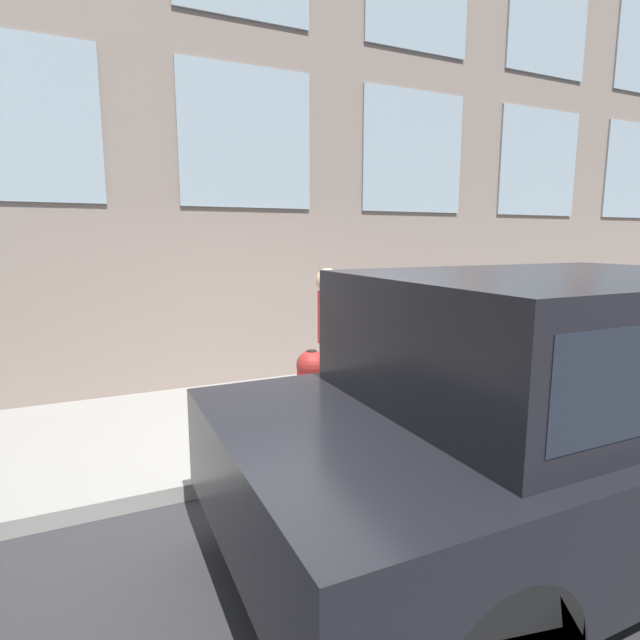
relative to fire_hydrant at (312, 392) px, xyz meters
The scene contains 6 objects.
ground_plane 0.77m from the fire_hydrant, behind, with size 80.00×80.00×0.00m, color #2D2D30.
sidewalk 0.94m from the fire_hydrant, ahead, with size 2.61×60.00×0.13m.
building_facade 4.17m from the fire_hydrant, ahead, with size 0.33×40.00×8.15m.
fire_hydrant is the anchor object (origin of this frame).
person 0.87m from the fire_hydrant, 38.12° to the right, with size 0.38×0.25×1.58m.
parked_truck_charcoal_near 2.24m from the fire_hydrant, 157.52° to the right, with size 2.09×4.23×1.81m.
Camera 1 is at (-3.70, 1.90, 2.02)m, focal length 28.00 mm.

